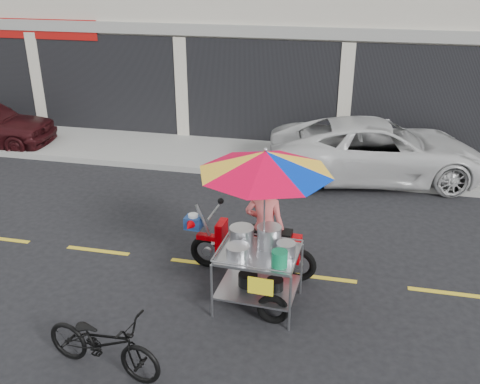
# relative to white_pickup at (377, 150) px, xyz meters

# --- Properties ---
(ground) EXTENTS (90.00, 90.00, 0.00)m
(ground) POSITION_rel_white_pickup_xyz_m (-0.89, -4.70, -0.70)
(ground) COLOR black
(sidewalk) EXTENTS (45.00, 3.00, 0.15)m
(sidewalk) POSITION_rel_white_pickup_xyz_m (-0.89, 0.80, -0.63)
(sidewalk) COLOR gray
(sidewalk) RESTS_ON ground
(centerline) EXTENTS (42.00, 0.10, 0.01)m
(centerline) POSITION_rel_white_pickup_xyz_m (-0.89, -4.70, -0.70)
(centerline) COLOR gold
(centerline) RESTS_ON ground
(white_pickup) EXTENTS (5.38, 3.17, 1.40)m
(white_pickup) POSITION_rel_white_pickup_xyz_m (0.00, 0.00, 0.00)
(white_pickup) COLOR silver
(white_pickup) RESTS_ON ground
(near_bicycle) EXTENTS (1.74, 0.86, 0.87)m
(near_bicycle) POSITION_rel_white_pickup_xyz_m (-3.40, -7.47, -0.27)
(near_bicycle) COLOR black
(near_bicycle) RESTS_ON ground
(food_vendor_rig) EXTENTS (2.49, 2.08, 2.52)m
(food_vendor_rig) POSITION_rel_white_pickup_xyz_m (-1.78, -5.31, 0.87)
(food_vendor_rig) COLOR black
(food_vendor_rig) RESTS_ON ground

